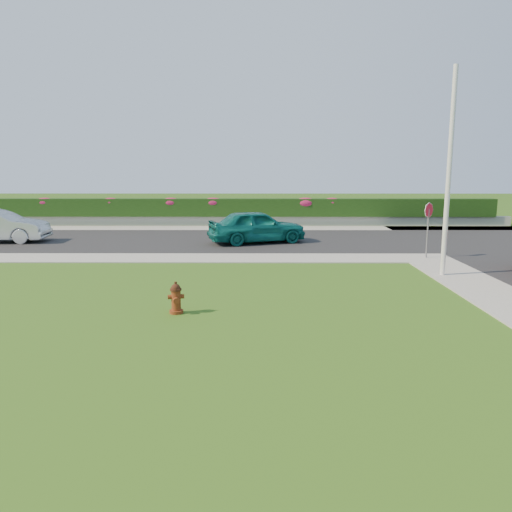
{
  "coord_description": "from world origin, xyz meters",
  "views": [
    {
      "loc": [
        0.23,
        -10.75,
        3.62
      ],
      "look_at": [
        0.16,
        4.54,
        0.9
      ],
      "focal_mm": 35.0,
      "sensor_mm": 36.0,
      "label": 1
    }
  ],
  "objects_px": {
    "fire_hydrant": "(176,298)",
    "utility_pole": "(449,174)",
    "sedan_teal": "(257,226)",
    "stop_sign": "(428,218)"
  },
  "relations": [
    {
      "from": "sedan_teal",
      "to": "stop_sign",
      "type": "distance_m",
      "value": 7.97
    },
    {
      "from": "stop_sign",
      "to": "utility_pole",
      "type": "bearing_deg",
      "value": -117.93
    },
    {
      "from": "fire_hydrant",
      "to": "utility_pole",
      "type": "relative_size",
      "value": 0.12
    },
    {
      "from": "sedan_teal",
      "to": "fire_hydrant",
      "type": "bearing_deg",
      "value": 151.28
    },
    {
      "from": "utility_pole",
      "to": "stop_sign",
      "type": "bearing_deg",
      "value": 80.63
    },
    {
      "from": "utility_pole",
      "to": "fire_hydrant",
      "type": "bearing_deg",
      "value": -151.87
    },
    {
      "from": "sedan_teal",
      "to": "stop_sign",
      "type": "xyz_separation_m",
      "value": [
        6.85,
        -3.98,
        0.82
      ]
    },
    {
      "from": "fire_hydrant",
      "to": "utility_pole",
      "type": "distance_m",
      "value": 9.89
    },
    {
      "from": "stop_sign",
      "to": "fire_hydrant",
      "type": "bearing_deg",
      "value": -157.41
    },
    {
      "from": "fire_hydrant",
      "to": "utility_pole",
      "type": "bearing_deg",
      "value": 16.12
    }
  ]
}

